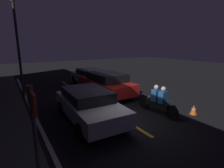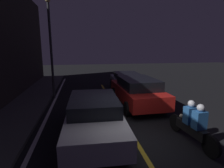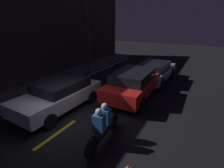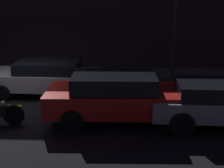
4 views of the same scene
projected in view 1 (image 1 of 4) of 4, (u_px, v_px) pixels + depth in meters
The scene contains 13 objects.
ground_plane at pixel (121, 118), 7.82m from camera, with size 56.00×56.00×0.00m, color black.
raised_curb at pixel (3, 147), 5.49m from camera, with size 28.00×2.03×0.12m.
lane_dash_c at pixel (135, 126), 7.00m from camera, with size 2.00×0.14×0.01m.
lane_dash_d at pixel (88, 98), 10.72m from camera, with size 2.00×0.14×0.01m.
lane_dash_e at pixel (66, 84), 14.45m from camera, with size 2.00×0.14×0.01m.
lane_solid_kerb at pixel (45, 138), 6.15m from camera, with size 25.20×0.14×0.01m.
sedan_white at pixel (89, 104), 7.45m from camera, with size 4.28×2.07×1.33m.
taxi_red at pixel (106, 83), 11.11m from camera, with size 4.53×2.06×1.48m.
hatchback_silver at pixel (90, 76), 13.75m from camera, with size 4.29×1.99×1.33m.
motorcycle at pixel (158, 101), 8.10m from camera, with size 2.26×0.41×1.38m.
traffic_cone_near at pixel (194, 110), 8.10m from camera, with size 0.43×0.43×0.48m.
shop_sign at pixel (34, 124), 3.17m from camera, with size 0.90×0.08×2.40m.
street_lamp at pixel (18, 44), 10.10m from camera, with size 0.28×0.28×5.76m.
Camera 1 is at (-5.98, 4.19, 3.22)m, focal length 28.00 mm.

